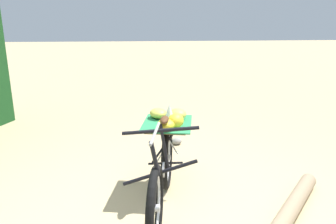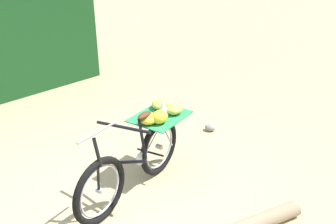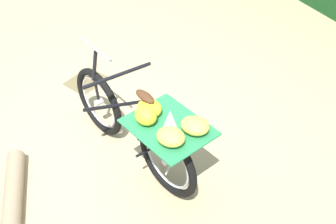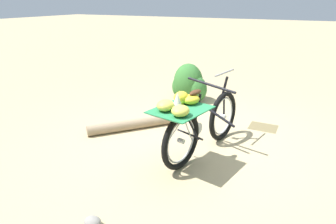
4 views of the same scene
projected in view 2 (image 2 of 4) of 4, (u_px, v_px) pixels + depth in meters
name	position (u px, v px, depth m)	size (l,w,h in m)	color
ground_plane	(128.00, 206.00, 3.95)	(60.00, 60.00, 0.00)	tan
bicycle	(141.00, 150.00, 4.06)	(0.82, 1.80, 1.03)	black
path_stone	(210.00, 127.00, 5.56)	(0.17, 0.14, 0.10)	gray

